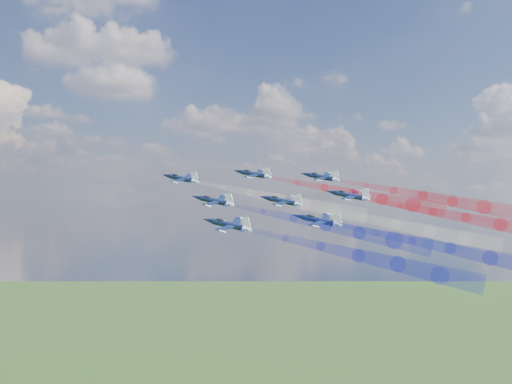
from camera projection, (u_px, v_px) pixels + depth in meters
name	position (u px, v px, depth m)	size (l,w,h in m)	color
jet_lead	(182.00, 179.00, 150.46)	(9.00, 11.25, 3.00)	black
trail_lead	(277.00, 198.00, 139.69)	(3.75, 42.87, 3.75)	white
jet_inner_left	(214.00, 201.00, 133.34)	(9.00, 11.25, 3.00)	black
trail_inner_left	(326.00, 225.00, 122.57)	(3.75, 42.87, 3.75)	#1723C8
jet_inner_right	(254.00, 174.00, 152.92)	(9.00, 11.25, 3.00)	black
trail_inner_right	(353.00, 193.00, 142.15)	(3.75, 42.87, 3.75)	red
jet_outer_left	(229.00, 225.00, 117.27)	(9.00, 11.25, 3.00)	black
trail_outer_left	(358.00, 255.00, 106.50)	(3.75, 42.87, 3.75)	#1723C8
jet_center_third	(282.00, 201.00, 137.83)	(9.00, 11.25, 3.00)	black
trail_center_third	(396.00, 224.00, 127.07)	(3.75, 42.87, 3.75)	white
jet_outer_right	(321.00, 177.00, 156.92)	(9.00, 11.25, 3.00)	black
trail_outer_right	(423.00, 196.00, 146.15)	(3.75, 42.87, 3.75)	red
jet_rear_left	(319.00, 220.00, 123.16)	(9.00, 11.25, 3.00)	black
trail_rear_left	(450.00, 249.00, 112.39)	(3.75, 42.87, 3.75)	#1723C8
jet_rear_right	(350.00, 196.00, 140.55)	(9.00, 11.25, 3.00)	black
trail_rear_right	(466.00, 218.00, 129.78)	(3.75, 42.87, 3.75)	red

